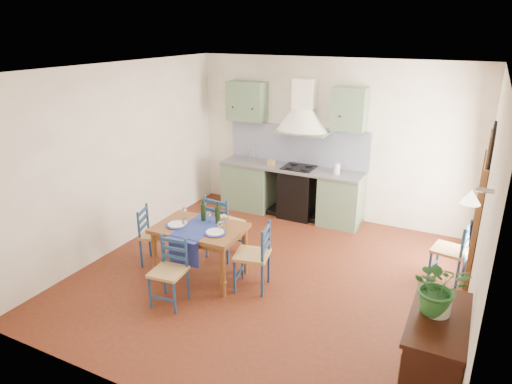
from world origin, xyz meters
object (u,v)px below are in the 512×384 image
dining_table (200,233)px  potted_plant (439,287)px  chair_near (169,271)px  sideboard (433,357)px

dining_table → potted_plant: 3.24m
chair_near → sideboard: sideboard is taller
chair_near → sideboard: (3.10, -0.27, 0.07)m
chair_near → sideboard: size_ratio=0.81×
chair_near → potted_plant: size_ratio=1.67×
chair_near → sideboard: bearing=-5.0°
sideboard → dining_table: bearing=162.5°
dining_table → potted_plant: size_ratio=2.38×
dining_table → chair_near: bearing=-89.4°
potted_plant → sideboard: bearing=-48.9°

